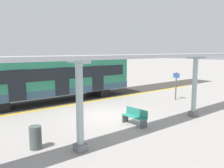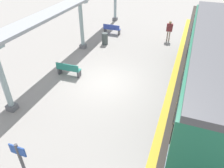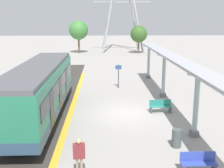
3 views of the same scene
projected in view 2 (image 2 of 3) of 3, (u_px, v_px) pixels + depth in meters
name	position (u px, v px, depth m)	size (l,w,h in m)	color
ground_plane	(106.00, 82.00, 12.93)	(176.00, 176.00, 0.00)	#9A948E
tactile_edge_strip	(169.00, 95.00, 11.85)	(0.37, 28.52, 0.01)	gold
trackbed	(204.00, 103.00, 11.33)	(3.20, 40.52, 0.01)	#38332D
train_near_carriage	(212.00, 66.00, 10.85)	(2.65, 12.61, 3.48)	#257556
canopy_pillar_nearest	(115.00, 2.00, 21.65)	(1.10, 0.44, 3.55)	slate
canopy_pillar_second	(81.00, 25.00, 15.96)	(1.10, 0.44, 3.55)	slate
canopy_pillar_third	(3.00, 79.00, 9.88)	(1.10, 0.44, 3.55)	slate
canopy_beam	(46.00, 15.00, 11.91)	(1.20, 23.27, 0.16)	#A8AAB2
bench_near_end	(68.00, 69.00, 13.33)	(1.51, 0.49, 0.86)	#288171
bench_mid_platform	(112.00, 29.00, 19.21)	(1.50, 0.45, 0.86)	#3348A9
trash_bin	(105.00, 39.00, 17.31)	(0.48, 0.48, 0.93)	#47514F
platform_info_sign	(22.00, 163.00, 6.74)	(0.56, 0.10, 2.20)	#4C4C51
passenger_waiting_near_edge	(169.00, 29.00, 17.56)	(0.51, 0.28, 1.68)	gray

